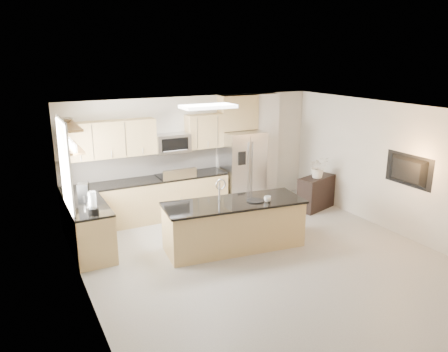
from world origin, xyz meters
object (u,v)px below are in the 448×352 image
microwave (172,143)px  platter (255,201)px  range (176,195)px  television (406,171)px  island (234,225)px  cup (267,199)px  flower_vase (319,161)px  blender (93,205)px  bowl (65,120)px  coffee_maker (84,193)px  credenza (316,193)px  kettle (90,200)px  refrigerator (242,169)px

microwave → platter: bearing=-72.9°
range → television: 4.78m
island → cup: (0.54, -0.27, 0.50)m
platter → flower_vase: (2.32, 1.07, 0.25)m
blender → bowl: size_ratio=1.10×
flower_vase → coffee_maker: bearing=177.5°
island → credenza: size_ratio=2.76×
island → kettle: 2.61m
range → platter: 2.37m
kettle → flower_vase: bearing=0.0°
platter → coffee_maker: size_ratio=0.90×
range → blender: size_ratio=2.84×
microwave → kettle: bearing=-147.8°
credenza → platter: platter is taller
range → blender: 2.72m
refrigerator → bowl: 4.22m
platter → microwave: bearing=107.1°
coffee_maker → refrigerator: bearing=13.2°
blender → coffee_maker: size_ratio=1.14×
island → coffee_maker: island is taller
platter → cup: bearing=-36.4°
kettle → television: television is taller
bowl → flower_vase: bearing=-6.1°
range → bowl: 3.01m
blender → flower_vase: flower_vase is taller
cup → bowl: size_ratio=0.37×
coffee_maker → flower_vase: bearing=-2.5°
microwave → range: bearing=-90.0°
flower_vase → platter: bearing=-155.3°
bowl → television: (5.76, -2.54, -1.03)m
blender → television: bearing=-14.8°
credenza → platter: size_ratio=3.05×
range → cup: 2.56m
cup → coffee_maker: 3.32m
range → microwave: 1.16m
range → credenza: bearing=-19.3°
credenza → television: television is taller
coffee_maker → microwave: bearing=26.6°
microwave → island: 2.52m
refrigerator → bowl: bowl is taller
cup → kettle: size_ratio=0.61×
microwave → credenza: (3.06, -1.20, -1.24)m
microwave → cup: size_ratio=5.62×
credenza → coffee_maker: size_ratio=2.75×
cup → bowl: bowl is taller
blender → coffee_maker: (-0.02, 0.72, -0.01)m
refrigerator → television: refrigerator is taller
coffee_maker → bowl: size_ratio=0.96×
bowl → flower_vase: (5.29, -0.57, -1.22)m
refrigerator → cup: (-0.76, -2.30, 0.06)m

